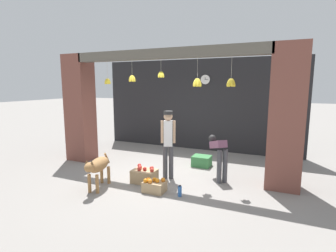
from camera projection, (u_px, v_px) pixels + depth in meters
name	position (u px, v px, depth m)	size (l,w,h in m)	color
ground_plane	(161.00, 174.00, 6.55)	(60.00, 60.00, 0.00)	gray
shop_back_wall	(197.00, 105.00, 8.95)	(6.84, 0.12, 3.07)	#232326
shop_pillar_left	(80.00, 108.00, 7.69)	(0.70, 0.60, 3.07)	brown
shop_pillar_right	(286.00, 118.00, 5.48)	(0.70, 0.60, 3.07)	brown
storefront_awning	(163.00, 56.00, 6.20)	(4.94, 0.26, 0.91)	#5B564C
dog	(98.00, 166.00, 5.58)	(0.43, 1.05, 0.74)	#9E7042
shopkeeper	(168.00, 139.00, 6.13)	(0.32, 0.30, 1.62)	#424247
worker_stooping	(219.00, 152.00, 6.10)	(0.57, 0.68, 1.00)	#424247
fruit_crate_oranges	(154.00, 186.00, 5.47)	(0.45, 0.33, 0.31)	tan
fruit_crate_apples	(144.00, 175.00, 5.99)	(0.54, 0.40, 0.38)	tan
produce_box_green	(202.00, 161.00, 7.20)	(0.49, 0.41, 0.29)	#387A42
water_bottle	(180.00, 191.00, 5.25)	(0.08, 0.08, 0.23)	#2D60AD
wall_clock	(205.00, 80.00, 8.63)	(0.33, 0.03, 0.33)	black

